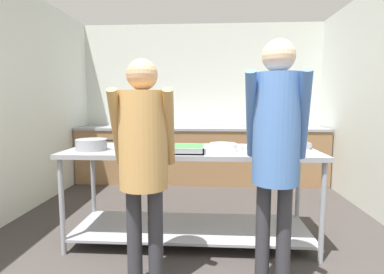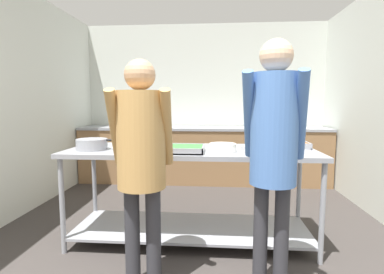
% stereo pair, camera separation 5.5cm
% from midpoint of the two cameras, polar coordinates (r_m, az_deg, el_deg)
% --- Properties ---
extents(wall_rear, '(4.18, 0.06, 2.65)m').
position_cam_midpoint_polar(wall_rear, '(5.28, 2.57, 6.65)').
color(wall_rear, silver).
rests_on(wall_rear, ground_plane).
extents(wall_left, '(0.06, 4.37, 2.65)m').
position_cam_midpoint_polar(wall_left, '(3.88, -31.08, 5.83)').
color(wall_left, silver).
rests_on(wall_left, ground_plane).
extents(back_counter, '(4.02, 0.65, 0.91)m').
position_cam_midpoint_polar(back_counter, '(4.98, 2.36, -3.34)').
color(back_counter, olive).
rests_on(back_counter, ground_plane).
extents(serving_counter, '(2.27, 0.79, 0.88)m').
position_cam_midpoint_polar(serving_counter, '(2.83, 0.40, -7.98)').
color(serving_counter, gray).
rests_on(serving_counter, ground_plane).
extents(sauce_pan, '(0.42, 0.28, 0.10)m').
position_cam_midpoint_polar(sauce_pan, '(2.86, -17.99, -1.26)').
color(sauce_pan, gray).
rests_on(sauce_pan, serving_counter).
extents(serving_tray_greens, '(0.38, 0.28, 0.05)m').
position_cam_midpoint_polar(serving_tray_greens, '(2.77, -9.32, -1.86)').
color(serving_tray_greens, gray).
rests_on(serving_tray_greens, serving_counter).
extents(serving_tray_vegetables, '(0.36, 0.32, 0.05)m').
position_cam_midpoint_polar(serving_tray_vegetables, '(2.60, -1.13, -2.33)').
color(serving_tray_vegetables, gray).
rests_on(serving_tray_vegetables, serving_counter).
extents(plate_stack, '(0.25, 0.25, 0.07)m').
position_cam_midpoint_polar(plate_stack, '(2.63, 6.42, -2.03)').
color(plate_stack, white).
rests_on(plate_stack, serving_counter).
extents(broccoli_bowl, '(0.20, 0.20, 0.10)m').
position_cam_midpoint_polar(broccoli_bowl, '(2.65, 12.00, -2.09)').
color(broccoli_bowl, '#B2B2B7').
rests_on(broccoli_bowl, serving_counter).
extents(serving_tray_roast, '(0.42, 0.33, 0.05)m').
position_cam_midpoint_polar(serving_tray_roast, '(3.04, 17.72, -1.36)').
color(serving_tray_roast, gray).
rests_on(serving_tray_roast, serving_counter).
extents(guest_serving_left, '(0.45, 0.34, 1.60)m').
position_cam_midpoint_polar(guest_serving_left, '(2.08, -8.89, -2.33)').
color(guest_serving_left, '#2D2D33').
rests_on(guest_serving_left, ground_plane).
extents(guest_serving_right, '(0.45, 0.40, 1.71)m').
position_cam_midpoint_polar(guest_serving_right, '(2.01, 16.08, -0.40)').
color(guest_serving_right, '#2D2D33').
rests_on(guest_serving_right, ground_plane).
extents(water_bottle, '(0.08, 0.08, 0.22)m').
position_cam_midpoint_polar(water_bottle, '(5.13, -14.07, 2.99)').
color(water_bottle, silver).
rests_on(water_bottle, back_counter).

